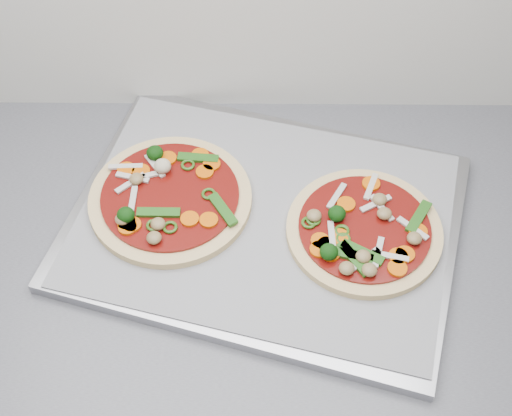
{
  "coord_description": "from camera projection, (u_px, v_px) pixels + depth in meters",
  "views": [
    {
      "loc": [
        -0.0,
        0.78,
        1.69
      ],
      "look_at": [
        -0.01,
        1.37,
        0.93
      ],
      "focal_mm": 50.0,
      "sensor_mm": 36.0,
      "label": 1
    }
  ],
  "objects": [
    {
      "name": "base_cabinet",
      "position": [
        260.0,
        402.0,
        1.32
      ],
      "size": [
        3.6,
        0.6,
        0.86
      ],
      "primitive_type": "cube",
      "color": "beige",
      "rests_on": "ground"
    },
    {
      "name": "baking_tray",
      "position": [
        264.0,
        222.0,
        0.98
      ],
      "size": [
        0.6,
        0.51,
        0.02
      ],
      "primitive_type": "cube",
      "rotation": [
        0.0,
        0.0,
        -0.28
      ],
      "color": "#9A9A9F",
      "rests_on": "countertop"
    },
    {
      "name": "parchment",
      "position": [
        264.0,
        217.0,
        0.97
      ],
      "size": [
        0.57,
        0.47,
        0.0
      ],
      "primitive_type": "cube",
      "rotation": [
        0.0,
        0.0,
        -0.25
      ],
      "color": "gray",
      "rests_on": "baking_tray"
    },
    {
      "name": "pizza_left",
      "position": [
        169.0,
        197.0,
        0.98
      ],
      "size": [
        0.24,
        0.24,
        0.04
      ],
      "rotation": [
        0.0,
        0.0,
        0.1
      ],
      "color": "#EEC184",
      "rests_on": "parchment"
    },
    {
      "name": "countertop",
      "position": [
        261.0,
        270.0,
        0.96
      ],
      "size": [
        3.6,
        0.6,
        0.04
      ],
      "primitive_type": "cube",
      "color": "slate",
      "rests_on": "base_cabinet"
    },
    {
      "name": "pizza_right",
      "position": [
        363.0,
        231.0,
        0.94
      ],
      "size": [
        0.27,
        0.27,
        0.04
      ],
      "rotation": [
        0.0,
        0.0,
        -0.38
      ],
      "color": "#EEC184",
      "rests_on": "parchment"
    }
  ]
}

